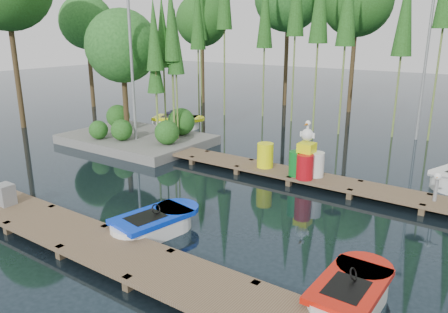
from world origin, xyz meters
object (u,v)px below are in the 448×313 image
Objects in this scene: boat_red at (350,295)px; boat_yellow_far at (176,122)px; yellow_barrel at (265,155)px; drum_cluster at (306,161)px; utility_cabinet at (5,194)px; boat_blue at (154,225)px; island at (133,70)px.

boat_red is 0.80× the size of boat_yellow_far.
yellow_barrel is 0.46× the size of drum_cluster.
utility_cabinet reaches higher than boat_red.
drum_cluster is (9.14, -4.15, 0.55)m from boat_yellow_far.
boat_yellow_far reaches higher than boat_blue.
boat_blue is at bearing -106.37° from drum_cluster.
boat_red is (5.03, -0.11, -0.00)m from boat_blue.
drum_cluster is (-3.44, 5.49, 0.61)m from boat_red.
boat_yellow_far is (-7.56, 9.53, 0.06)m from boat_blue.
drum_cluster is at bearing 122.85° from boat_red.
boat_red is 2.86× the size of yellow_barrel.
island is 2.59× the size of boat_blue.
utility_cabinet is (3.43, -11.00, 0.29)m from boat_yellow_far.
boat_blue is (7.15, -6.32, -2.95)m from island.
yellow_barrel reaches higher than utility_cabinet.
yellow_barrel is at bearing 59.55° from utility_cabinet.
drum_cluster is at bearing -5.35° from yellow_barrel.
island reaches higher than boat_yellow_far.
boat_blue is at bearing -54.64° from boat_yellow_far.
yellow_barrel is (-5.04, 5.64, 0.49)m from boat_red.
island reaches higher than boat_blue.
boat_red is at bearing 8.45° from utility_cabinet.
yellow_barrel is (4.12, 7.00, 0.14)m from utility_cabinet.
boat_yellow_far is at bearing 152.09° from yellow_barrel.
boat_red is 4.20× the size of utility_cabinet.
island reaches higher than utility_cabinet.
utility_cabinet is at bearing -68.81° from island.
drum_cluster reaches higher than boat_yellow_far.
boat_yellow_far is 1.64× the size of drum_cluster.
utility_cabinet is (-4.13, -1.47, 0.35)m from boat_blue.
boat_yellow_far reaches higher than utility_cabinet.
island is 9.99m from boat_blue.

